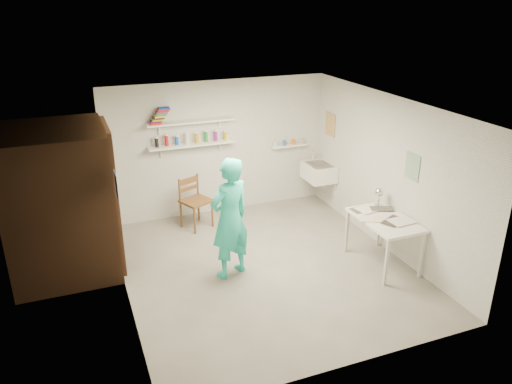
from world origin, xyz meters
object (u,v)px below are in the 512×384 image
object	(u,v)px
work_table	(383,242)
wall_clock	(230,193)
wooden_chair	(196,201)
man	(230,218)
belfast_sink	(319,172)
desk_lamp	(379,192)

from	to	relation	value
work_table	wall_clock	bearing A→B (deg)	160.31
work_table	wooden_chair	bearing A→B (deg)	135.04
man	work_table	distance (m)	2.30
belfast_sink	wooden_chair	bearing A→B (deg)	-179.94
desk_lamp	work_table	bearing A→B (deg)	-112.42
work_table	man	bearing A→B (deg)	165.93
man	wooden_chair	world-z (taller)	man
man	work_table	size ratio (longest dim) A/B	1.58
belfast_sink	wooden_chair	xyz separation A→B (m)	(-2.34, -0.00, -0.22)
man	desk_lamp	xyz separation A→B (m)	(2.36, -0.10, 0.08)
man	desk_lamp	distance (m)	2.36
wooden_chair	desk_lamp	world-z (taller)	desk_lamp
belfast_sink	man	size ratio (longest dim) A/B	0.34
belfast_sink	work_table	world-z (taller)	belfast_sink
wooden_chair	desk_lamp	xyz separation A→B (m)	(2.41, -1.78, 0.48)
wall_clock	desk_lamp	world-z (taller)	wall_clock
wooden_chair	work_table	size ratio (longest dim) A/B	0.86
man	wall_clock	size ratio (longest dim) A/B	5.56
work_table	desk_lamp	distance (m)	0.76
wall_clock	work_table	xyz separation A→B (m)	(2.10, -0.75, -0.80)
belfast_sink	desk_lamp	xyz separation A→B (m)	(0.07, -1.78, 0.26)
belfast_sink	work_table	xyz separation A→B (m)	(-0.11, -2.22, -0.33)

